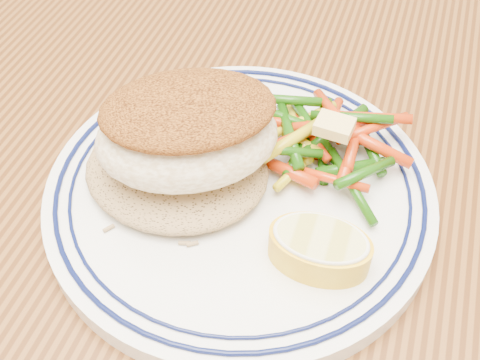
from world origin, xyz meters
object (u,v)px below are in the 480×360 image
at_px(plate, 240,191).
at_px(lemon_wedge, 320,247).
at_px(rice_pilaf, 176,166).
at_px(dining_table, 226,251).
at_px(fish_fillet, 187,131).
at_px(vegetable_pile, 321,139).

relative_size(plate, lemon_wedge, 4.24).
bearing_deg(rice_pilaf, lemon_wedge, -19.26).
height_order(dining_table, fish_fillet, fish_fillet).
bearing_deg(plate, lemon_wedge, -34.41).
bearing_deg(lemon_wedge, rice_pilaf, 160.74).
bearing_deg(vegetable_pile, lemon_wedge, -77.51).
relative_size(plate, rice_pilaf, 2.10).
distance_m(fish_fillet, lemon_wedge, 0.10).
distance_m(fish_fillet, vegetable_pile, 0.09).
xyz_separation_m(plate, vegetable_pile, (0.04, 0.04, 0.02)).
height_order(plate, rice_pilaf, rice_pilaf).
height_order(fish_fillet, lemon_wedge, fish_fillet).
bearing_deg(dining_table, rice_pilaf, -122.39).
bearing_deg(fish_fillet, vegetable_pile, 34.44).
relative_size(dining_table, lemon_wedge, 26.11).
distance_m(plate, fish_fillet, 0.06).
xyz_separation_m(vegetable_pile, lemon_wedge, (0.02, -0.08, -0.00)).
relative_size(rice_pilaf, vegetable_pile, 1.02).
height_order(plate, fish_fillet, fish_fillet).
height_order(rice_pilaf, lemon_wedge, same).
xyz_separation_m(plate, rice_pilaf, (-0.04, -0.01, 0.02)).
distance_m(plate, lemon_wedge, 0.07).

